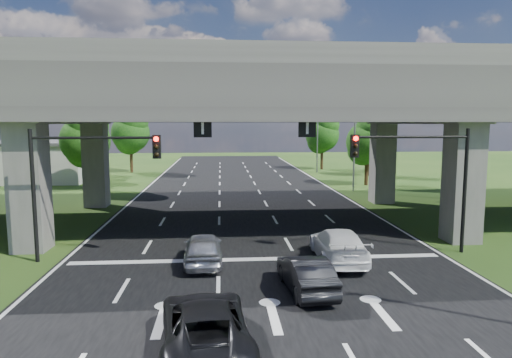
{
  "coord_description": "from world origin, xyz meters",
  "views": [
    {
      "loc": [
        -1.65,
        -16.78,
        6.25
      ],
      "look_at": [
        0.28,
        8.3,
        3.16
      ],
      "focal_mm": 32.0,
      "sensor_mm": 36.0,
      "label": 1
    }
  ],
  "objects": [
    {
      "name": "car_trailing",
      "position": [
        -2.13,
        -4.77,
        0.74
      ],
      "size": [
        2.81,
        5.29,
        1.42
      ],
      "primitive_type": "imported",
      "rotation": [
        0.0,
        0.0,
        3.24
      ],
      "color": "black",
      "rests_on": "road"
    },
    {
      "name": "signal_right",
      "position": [
        7.82,
        3.94,
        4.19
      ],
      "size": [
        5.76,
        0.54,
        6.0
      ],
      "color": "black",
      "rests_on": "ground"
    },
    {
      "name": "road",
      "position": [
        0.0,
        10.0,
        0.01
      ],
      "size": [
        18.0,
        120.0,
        0.03
      ],
      "primitive_type": "cube",
      "color": "black",
      "rests_on": "ground"
    },
    {
      "name": "tree_left_far",
      "position": [
        -12.95,
        42.0,
        5.14
      ],
      "size": [
        4.8,
        4.8,
        8.32
      ],
      "color": "black",
      "rests_on": "ground"
    },
    {
      "name": "streetlight_far",
      "position": [
        10.1,
        24.0,
        5.85
      ],
      "size": [
        3.38,
        0.25,
        10.0
      ],
      "color": "gray",
      "rests_on": "ground"
    },
    {
      "name": "car_dark",
      "position": [
        1.45,
        -0.63,
        0.7
      ],
      "size": [
        1.75,
        4.15,
        1.33
      ],
      "primitive_type": "imported",
      "rotation": [
        0.0,
        0.0,
        3.23
      ],
      "color": "black",
      "rests_on": "road"
    },
    {
      "name": "car_silver",
      "position": [
        -2.47,
        3.0,
        0.73
      ],
      "size": [
        1.78,
        4.16,
        1.4
      ],
      "primitive_type": "imported",
      "rotation": [
        0.0,
        0.0,
        3.17
      ],
      "color": "#B7B8BF",
      "rests_on": "road"
    },
    {
      "name": "tree_right_near",
      "position": [
        13.05,
        28.0,
        4.5
      ],
      "size": [
        4.2,
        4.2,
        7.28
      ],
      "color": "black",
      "rests_on": "ground"
    },
    {
      "name": "tree_left_mid",
      "position": [
        -16.95,
        34.0,
        4.17
      ],
      "size": [
        3.91,
        3.9,
        6.76
      ],
      "color": "black",
      "rests_on": "ground"
    },
    {
      "name": "tree_right_far",
      "position": [
        12.05,
        44.0,
        4.82
      ],
      "size": [
        4.5,
        4.5,
        7.8
      ],
      "color": "black",
      "rests_on": "ground"
    },
    {
      "name": "streetlight_beyond",
      "position": [
        10.1,
        40.0,
        5.85
      ],
      "size": [
        3.38,
        0.25,
        10.0
      ],
      "color": "gray",
      "rests_on": "ground"
    },
    {
      "name": "tree_right_mid",
      "position": [
        16.05,
        36.0,
        4.17
      ],
      "size": [
        3.91,
        3.9,
        6.76
      ],
      "color": "black",
      "rests_on": "ground"
    },
    {
      "name": "signal_left",
      "position": [
        -7.82,
        3.94,
        4.19
      ],
      "size": [
        5.76,
        0.54,
        6.0
      ],
      "color": "black",
      "rests_on": "ground"
    },
    {
      "name": "tree_left_near",
      "position": [
        -13.95,
        26.0,
        4.82
      ],
      "size": [
        4.5,
        4.5,
        7.8
      ],
      "color": "black",
      "rests_on": "ground"
    },
    {
      "name": "car_white",
      "position": [
        3.62,
        3.0,
        0.76
      ],
      "size": [
        2.27,
        5.14,
        1.47
      ],
      "primitive_type": "imported",
      "rotation": [
        0.0,
        0.0,
        3.1
      ],
      "color": "white",
      "rests_on": "road"
    },
    {
      "name": "overpass",
      "position": [
        0.0,
        12.0,
        7.92
      ],
      "size": [
        80.0,
        15.0,
        10.0
      ],
      "color": "#3A3734",
      "rests_on": "ground"
    },
    {
      "name": "ground",
      "position": [
        0.0,
        0.0,
        0.0
      ],
      "size": [
        160.0,
        160.0,
        0.0
      ],
      "primitive_type": "plane",
      "color": "#214014",
      "rests_on": "ground"
    }
  ]
}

